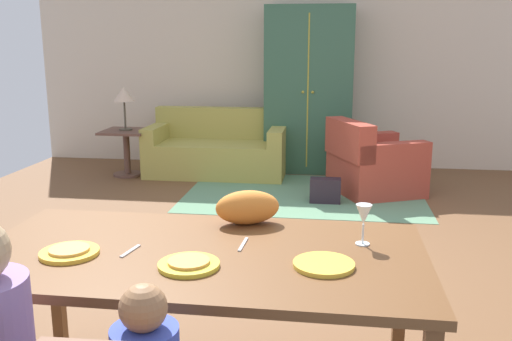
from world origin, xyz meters
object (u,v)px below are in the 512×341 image
at_px(armchair, 372,165).
at_px(armoire, 309,90).
at_px(cat, 248,207).
at_px(side_table, 127,146).
at_px(plate_near_woman, 324,264).
at_px(wine_glass, 364,216).
at_px(plate_near_man, 69,253).
at_px(plate_near_child, 189,265).
at_px(couch, 218,150).
at_px(dining_table, 200,265).
at_px(handbag, 325,191).
at_px(table_lamp, 124,96).

relative_size(armchair, armoire, 0.54).
relative_size(cat, side_table, 0.55).
xyz_separation_m(plate_near_woman, wine_glass, (0.17, 0.28, 0.12)).
bearing_deg(wine_glass, plate_near_man, -166.46).
bearing_deg(armchair, plate_near_woman, -96.42).
bearing_deg(plate_near_child, side_table, 113.75).
bearing_deg(wine_glass, couch, 109.75).
relative_size(plate_near_woman, armoire, 0.12).
relative_size(dining_table, plate_near_woman, 7.84).
bearing_deg(armchair, handbag, -136.36).
height_order(plate_near_man, side_table, plate_near_man).
distance_m(plate_near_man, side_table, 4.76).
distance_m(armchair, table_lamp, 3.11).
xyz_separation_m(dining_table, plate_near_woman, (0.54, -0.10, 0.07)).
distance_m(couch, armoire, 1.40).
xyz_separation_m(plate_near_man, table_lamp, (-1.47, 4.51, 0.24)).
bearing_deg(plate_near_child, table_lamp, 113.75).
height_order(plate_near_man, wine_glass, wine_glass).
distance_m(dining_table, armchair, 4.10).
relative_size(plate_near_child, plate_near_woman, 1.00).
xyz_separation_m(armchair, table_lamp, (-3.01, 0.42, 0.69)).
bearing_deg(armoire, plate_near_man, -98.56).
bearing_deg(side_table, couch, 13.06).
height_order(dining_table, armoire, armoire).
distance_m(wine_glass, armoire, 4.86).
distance_m(couch, armchair, 2.01).
xyz_separation_m(plate_near_child, wine_glass, (0.71, 0.36, 0.12)).
xyz_separation_m(dining_table, side_table, (-2.01, 4.39, -0.32)).
bearing_deg(plate_near_woman, side_table, 119.60).
bearing_deg(side_table, dining_table, -65.39).
bearing_deg(table_lamp, side_table, 0.00).
xyz_separation_m(cat, handbag, (0.35, 3.09, -0.71)).
distance_m(wine_glass, couch, 4.78).
bearing_deg(armoire, dining_table, -92.66).
relative_size(plate_near_woman, couch, 0.14).
xyz_separation_m(plate_near_woman, table_lamp, (-2.55, 4.49, 0.24)).
distance_m(plate_near_woman, wine_glass, 0.35).
relative_size(wine_glass, couch, 0.11).
bearing_deg(cat, handbag, 64.57).
bearing_deg(plate_near_child, armoire, 87.43).
height_order(cat, armoire, armoire).
height_order(cat, side_table, cat).
distance_m(armchair, side_table, 3.04).
distance_m(dining_table, armoire, 5.03).
distance_m(plate_near_child, plate_near_woman, 0.55).
height_order(wine_glass, handbag, wine_glass).
height_order(wine_glass, table_lamp, table_lamp).
xyz_separation_m(plate_near_child, handbag, (0.50, 3.67, -0.64)).
distance_m(cat, armoire, 4.61).
bearing_deg(plate_near_child, dining_table, 90.00).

